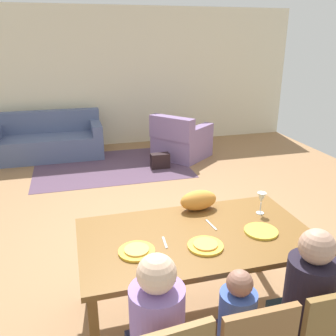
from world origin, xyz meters
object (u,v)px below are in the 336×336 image
at_px(plate_near_man, 137,251).
at_px(wine_glass, 261,199).
at_px(person_woman, 302,311).
at_px(dining_table, 196,243).
at_px(dining_chair_woman, 320,335).
at_px(couch, 49,141).
at_px(handbag, 160,161).
at_px(cat, 198,200).
at_px(plate_near_child, 205,246).
at_px(armchair, 180,141).
at_px(plate_near_woman, 261,231).

relative_size(plate_near_man, wine_glass, 1.34).
relative_size(wine_glass, person_woman, 0.17).
relative_size(dining_table, dining_chair_woman, 1.98).
xyz_separation_m(dining_table, dining_chair_woman, (0.47, -0.84, -0.20)).
xyz_separation_m(couch, handbag, (1.85, -1.16, -0.17)).
xyz_separation_m(cat, couch, (-1.40, 4.26, -0.54)).
relative_size(plate_near_child, armchair, 0.21).
xyz_separation_m(dining_chair_woman, person_woman, (0.00, 0.18, 0.02)).
relative_size(plate_near_man, plate_near_child, 1.00).
height_order(couch, handbag, couch).
bearing_deg(plate_near_child, wine_glass, 30.15).
distance_m(plate_near_man, couch, 4.85).
bearing_deg(dining_table, person_woman, -54.69).
relative_size(person_woman, cat, 3.47).
bearing_deg(wine_glass, dining_table, -163.81).
distance_m(plate_near_child, dining_chair_woman, 0.86).
height_order(plate_near_man, wine_glass, wine_glass).
bearing_deg(person_woman, wine_glass, 80.25).
xyz_separation_m(dining_table, plate_near_man, (-0.47, -0.12, 0.08)).
bearing_deg(handbag, dining_chair_woman, -91.61).
bearing_deg(dining_chair_woman, plate_near_woman, 89.91).
distance_m(dining_table, plate_near_man, 0.50).
bearing_deg(dining_chair_woman, couch, 107.47).
xyz_separation_m(dining_table, person_woman, (0.47, -0.67, -0.18)).
xyz_separation_m(plate_near_child, plate_near_woman, (0.47, 0.08, 0.00)).
relative_size(dining_chair_woman, couch, 0.45).
xyz_separation_m(dining_chair_woman, handbag, (0.12, 4.33, -0.36)).
xyz_separation_m(plate_near_child, dining_chair_woman, (0.47, -0.66, -0.28)).
bearing_deg(couch, plate_near_woman, -69.98).
height_order(plate_near_child, couch, couch).
bearing_deg(armchair, dining_table, -105.59).
bearing_deg(cat, dining_table, -115.02).
height_order(plate_near_child, armchair, armchair).
relative_size(cat, handbag, 1.00).
relative_size(plate_near_woman, armchair, 0.21).
height_order(plate_near_man, plate_near_child, same).
bearing_deg(cat, handbag, 78.14).
distance_m(plate_near_man, person_woman, 1.12).
bearing_deg(plate_near_woman, plate_near_child, -170.41).
height_order(dining_table, wine_glass, wine_glass).
height_order(plate_near_woman, wine_glass, wine_glass).
bearing_deg(dining_table, armchair, 74.41).
xyz_separation_m(plate_near_man, wine_glass, (1.09, 0.30, 0.12)).
bearing_deg(person_woman, plate_near_child, 134.09).
relative_size(plate_near_woman, couch, 0.13).
relative_size(dining_table, plate_near_man, 6.89).
distance_m(plate_near_man, handbag, 3.81).
bearing_deg(cat, armchair, 71.34).
bearing_deg(plate_near_woman, plate_near_man, -178.79).
height_order(plate_near_child, handbag, plate_near_child).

